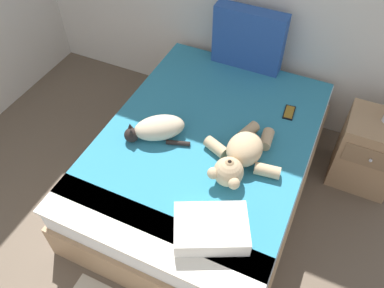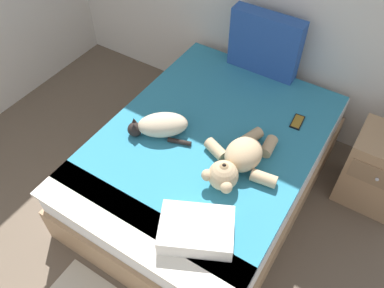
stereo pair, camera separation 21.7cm
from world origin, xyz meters
name	(u,v)px [view 1 (the left image)]	position (x,y,z in m)	size (l,w,h in m)	color
bed	(205,163)	(2.04, 3.30, 0.27)	(1.41, 1.92, 0.55)	#9E7A56
patterned_cushion	(248,39)	(2.01, 4.17, 0.80)	(0.56, 0.13, 0.49)	#264C99
cat	(157,129)	(1.73, 3.17, 0.63)	(0.43, 0.36, 0.15)	#C6B293
teddy_bear	(240,156)	(2.32, 3.16, 0.64)	(0.53, 0.61, 0.20)	tan
cell_phone	(289,112)	(2.48, 3.76, 0.56)	(0.08, 0.15, 0.01)	black
throw_pillow	(211,229)	(2.35, 2.64, 0.61)	(0.40, 0.28, 0.11)	white
nightstand	(368,152)	(3.10, 3.89, 0.30)	(0.44, 0.42, 0.60)	#9E7A56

